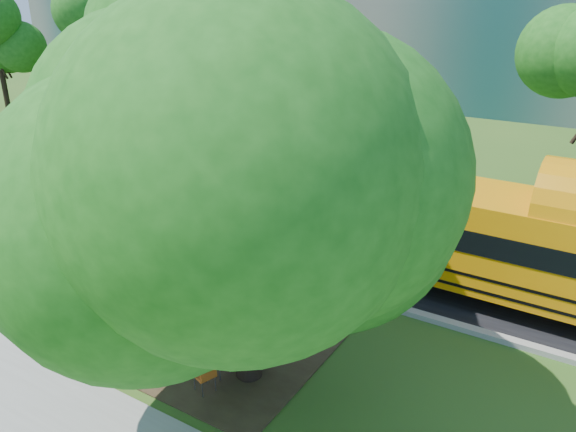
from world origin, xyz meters
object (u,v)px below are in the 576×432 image
Objects in this scene: chair_0 at (60,278)px; chair_8 at (141,276)px; main_tree at (242,146)px; chair_3 at (108,310)px; chair_12 at (234,321)px; black_car at (160,210)px; chair_5 at (130,347)px; pedestrian_b at (132,113)px; chair_9 at (119,276)px; chair_1 at (80,292)px; chair_4 at (149,345)px; chair_7 at (249,349)px; chair_13 at (258,311)px; chair_11 at (158,308)px; chair_10 at (150,291)px; chair_14 at (206,372)px; chair_2 at (108,307)px; bg_car_red at (197,159)px; school_bus at (575,257)px; chair_6 at (221,354)px; bg_car_silver at (107,139)px; pedestrian_a at (128,121)px.

chair_0 is 2.11m from chair_8.
main_tree reaches higher than chair_3.
chair_12 is 0.20× the size of black_car.
pedestrian_b reaches higher than chair_5.
chair_8 is at bearing -82.48° from chair_9.
chair_4 is (3.19, -0.79, 0.02)m from chair_1.
chair_4 is at bearing 169.92° from chair_3.
chair_13 reaches higher than chair_7.
chair_1 reaches higher than chair_9.
chair_11 is (0.83, 0.79, -0.10)m from chair_3.
chair_0 is 2.69m from chair_10.
chair_14 is at bearing -125.89° from black_car.
main_tree is at bearing 36.83° from chair_4.
pedestrian_b is at bearing 151.55° from chair_13.
chair_2 is 6.08m from black_car.
bg_car_red reaches higher than chair_5.
chair_12 is at bearing -140.32° from school_bus.
pedestrian_b is (-11.95, 10.28, 0.24)m from black_car.
chair_9 is (-4.51, 1.34, -0.01)m from chair_6.
chair_11 is (-8.40, -5.65, -1.19)m from school_bus.
chair_8 is (-4.54, 1.38, -4.55)m from main_tree.
chair_12 is (4.14, 1.00, -0.04)m from chair_1.
bg_car_red is at bearing 59.76° from chair_14.
chair_0 is 1.14× the size of chair_14.
chair_1 is at bearing 145.69° from chair_9.
chair_1 reaches higher than chair_12.
bg_car_red is at bearing 43.67° from chair_6.
chair_0 is (-6.25, 0.13, -4.51)m from main_tree.
main_tree is 10.32× the size of chair_8.
bg_car_red reaches higher than chair_11.
pedestrian_b is (-24.58, 9.17, -0.74)m from school_bus.
chair_13 is 23.01m from pedestrian_b.
chair_0 reaches higher than chair_2.
bg_car_red reaches higher than chair_12.
chair_9 is (-0.49, -0.33, -0.00)m from chair_8.
chair_10 reaches higher than chair_9.
chair_13 is 0.51× the size of pedestrian_b.
chair_10 is (1.55, 0.91, 0.03)m from chair_1.
chair_13 is (3.28, 1.67, 0.07)m from chair_2.
bg_car_silver is at bearing -35.84° from chair_3.
main_tree reaches higher than chair_6.
chair_13 is at bearing 74.75° from chair_4.
chair_6 reaches higher than chair_5.
pedestrian_a is at bearing 155.42° from chair_1.
chair_9 is (-0.99, 1.27, -0.00)m from chair_2.
chair_4 is at bearing 109.12° from chair_14.
chair_10 is at bearing -6.49° from pedestrian_b.
chair_0 is 1.08m from chair_1.
bg_car_silver is (-12.81, 11.36, 0.03)m from chair_3.
chair_12 is 0.22× the size of bg_car_silver.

